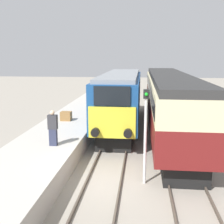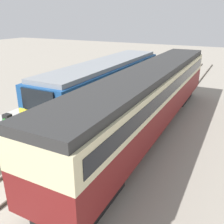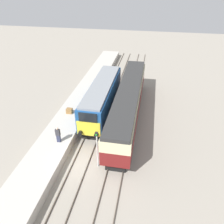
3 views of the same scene
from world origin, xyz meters
name	(u,v)px [view 2 (image 2 of 3)]	position (x,y,z in m)	size (l,w,h in m)	color
platform_left	(55,111)	(-3.30, 8.00, 0.50)	(3.50, 50.00, 0.99)	#B7B2A8
rails_near_track	(67,145)	(0.00, 5.00, 0.07)	(1.51, 60.00, 0.14)	#4C4238
rails_far_track	(122,160)	(3.40, 5.00, 0.07)	(1.50, 60.00, 0.14)	#4C4238
locomotive	(106,88)	(0.00, 9.56, 2.23)	(2.70, 13.23, 4.04)	black
passenger_carriage	(150,94)	(3.40, 8.86, 2.46)	(2.75, 19.16, 4.05)	black
signal_post	(14,159)	(1.70, 0.07, 2.35)	(0.24, 0.28, 3.96)	silver
luggage_crate	(42,104)	(-3.51, 6.99, 1.29)	(0.70, 0.56, 0.60)	olive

